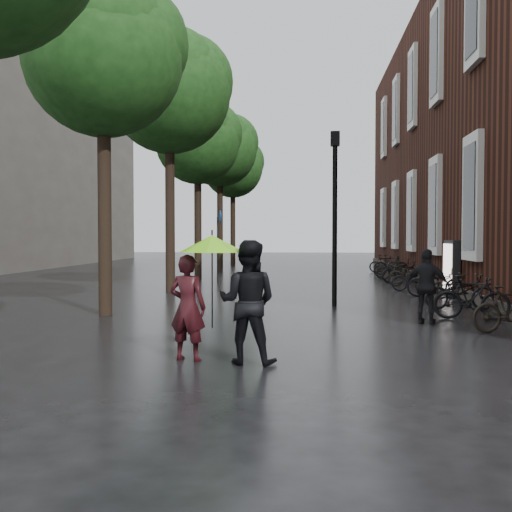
# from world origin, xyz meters

# --- Properties ---
(ground) EXTENTS (120.00, 120.00, 0.00)m
(ground) POSITION_xyz_m (0.00, 0.00, 0.00)
(ground) COLOR black
(street_trees) EXTENTS (4.33, 34.03, 8.91)m
(street_trees) POSITION_xyz_m (-3.99, 15.91, 6.34)
(street_trees) COLOR black
(street_trees) RESTS_ON ground
(person_burgundy) EXTENTS (0.67, 0.52, 1.63)m
(person_burgundy) POSITION_xyz_m (-1.09, 2.03, 0.81)
(person_burgundy) COLOR black
(person_burgundy) RESTS_ON ground
(person_black) EXTENTS (0.99, 0.82, 1.85)m
(person_black) POSITION_xyz_m (-0.14, 1.87, 0.93)
(person_black) COLOR black
(person_black) RESTS_ON ground
(lime_umbrella) EXTENTS (1.01, 1.01, 1.50)m
(lime_umbrella) POSITION_xyz_m (-0.71, 2.03, 1.79)
(lime_umbrella) COLOR black
(lime_umbrella) RESTS_ON ground
(pedestrian_walking) EXTENTS (1.03, 0.73, 1.63)m
(pedestrian_walking) POSITION_xyz_m (3.34, 6.22, 0.81)
(pedestrian_walking) COLOR black
(pedestrian_walking) RESTS_ON ground
(parked_bicycles) EXTENTS (2.04, 19.66, 1.01)m
(parked_bicycles) POSITION_xyz_m (4.63, 14.45, 0.46)
(parked_bicycles) COLOR black
(parked_bicycles) RESTS_ON ground
(ad_lightbox) EXTENTS (0.27, 1.17, 1.76)m
(ad_lightbox) POSITION_xyz_m (5.31, 12.43, 0.89)
(ad_lightbox) COLOR black
(ad_lightbox) RESTS_ON ground
(lamp_post) EXTENTS (0.24, 0.24, 4.70)m
(lamp_post) POSITION_xyz_m (1.48, 9.26, 2.85)
(lamp_post) COLOR black
(lamp_post) RESTS_ON ground
(cycle_sign) EXTENTS (0.16, 0.54, 2.98)m
(cycle_sign) POSITION_xyz_m (-3.01, 18.18, 1.97)
(cycle_sign) COLOR #262628
(cycle_sign) RESTS_ON ground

